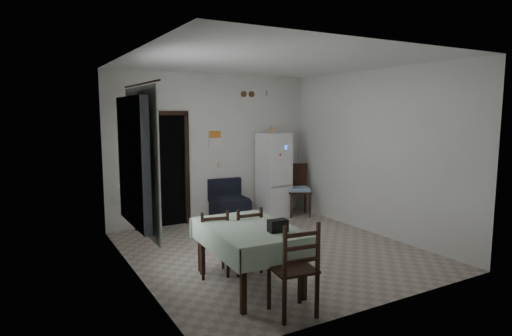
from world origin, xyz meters
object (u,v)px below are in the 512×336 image
(dining_table, at_px, (249,256))
(dining_chair_near_head, at_px, (293,267))
(navy_seat, at_px, (230,201))
(dining_chair_far_left, at_px, (213,242))
(dining_chair_far_right, at_px, (245,239))
(fridge, at_px, (274,175))
(corner_chair, at_px, (299,190))

(dining_table, xyz_separation_m, dining_chair_near_head, (0.05, -0.87, 0.13))
(navy_seat, relative_size, dining_table, 0.56)
(dining_chair_far_left, bearing_deg, dining_chair_far_right, -179.33)
(dining_chair_far_left, distance_m, dining_chair_near_head, 1.49)
(fridge, relative_size, dining_chair_far_right, 1.91)
(dining_chair_near_head, bearing_deg, fridge, -112.26)
(dining_chair_far_left, bearing_deg, fridge, -121.60)
(navy_seat, xyz_separation_m, dining_chair_far_right, (-1.00, -2.49, 0.04))
(fridge, xyz_separation_m, navy_seat, (-1.02, 0.00, -0.45))
(corner_chair, xyz_separation_m, dining_table, (-2.65, -2.70, -0.15))
(corner_chair, xyz_separation_m, dining_chair_far_left, (-2.88, -2.12, -0.09))
(fridge, distance_m, dining_chair_far_right, 3.23)
(corner_chair, distance_m, dining_chair_far_left, 3.58)
(navy_seat, height_order, corner_chair, corner_chair)
(fridge, bearing_deg, dining_chair_far_left, -140.58)
(fridge, height_order, dining_chair_near_head, fridge)
(navy_seat, height_order, dining_chair_far_right, dining_chair_far_right)
(dining_table, height_order, dining_chair_near_head, dining_chair_near_head)
(dining_chair_far_left, bearing_deg, corner_chair, -129.70)
(corner_chair, bearing_deg, fridge, 169.70)
(corner_chair, distance_m, dining_chair_far_right, 3.31)
(corner_chair, bearing_deg, navy_seat, -169.23)
(dining_chair_far_left, xyz_separation_m, dining_chair_far_right, (0.42, -0.10, 0.01))
(dining_table, bearing_deg, dining_chair_far_left, 113.97)
(dining_chair_far_right, bearing_deg, corner_chair, -134.10)
(dining_chair_far_right, bearing_deg, dining_chair_near_head, 87.83)
(dining_chair_near_head, bearing_deg, dining_chair_far_right, -88.97)
(dining_chair_far_right, height_order, dining_chair_near_head, dining_chair_near_head)
(navy_seat, distance_m, dining_chair_far_left, 2.78)
(fridge, height_order, dining_table, fridge)
(dining_table, bearing_deg, corner_chair, 48.04)
(corner_chair, bearing_deg, dining_chair_far_left, -122.35)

